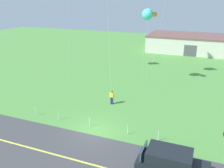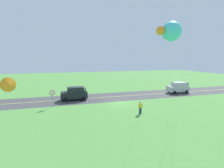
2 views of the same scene
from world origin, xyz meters
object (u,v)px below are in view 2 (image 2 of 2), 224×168
Objects in this scene: car_parked_west_far at (178,87)px; kite_orange_near at (8,85)px; stop_sign at (52,95)px; person_adult_near at (140,107)px; kite_blue_mid at (171,31)px; car_suv_foreground at (75,93)px.

car_parked_west_far is 30.27m from kite_orange_near.
person_adult_near is at bearing 151.50° from stop_sign.
kite_blue_mid reaches higher than stop_sign.
stop_sign is 11.51m from kite_orange_near.
person_adult_near is at bearing -160.02° from kite_orange_near.
kite_blue_mid is at bearing 109.47° from car_suv_foreground.
car_parked_west_far is at bearing -14.76° from person_adult_near.
kite_orange_near reaches higher than car_parked_west_far.
stop_sign is at bearing -100.96° from kite_orange_near.
kite_orange_near is (5.38, 14.29, 4.01)m from car_suv_foreground.
person_adult_near is 11.45m from kite_blue_mid.
kite_orange_near is at bearing 69.38° from car_suv_foreground.
kite_orange_near is at bearing -14.90° from kite_blue_mid.
car_suv_foreground is at bearing -70.53° from kite_blue_mid.
kite_blue_mid reaches higher than kite_orange_near.
car_parked_west_far is at bearing -151.43° from kite_orange_near.
stop_sign is at bearing 46.70° from car_suv_foreground.
car_suv_foreground is 1.00× the size of car_parked_west_far.
kite_orange_near is (2.09, 10.81, 3.37)m from stop_sign.
car_parked_west_far is 24.52m from stop_sign.
stop_sign is at bearing 100.77° from person_adult_near.
person_adult_near is at bearing 129.37° from car_suv_foreground.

